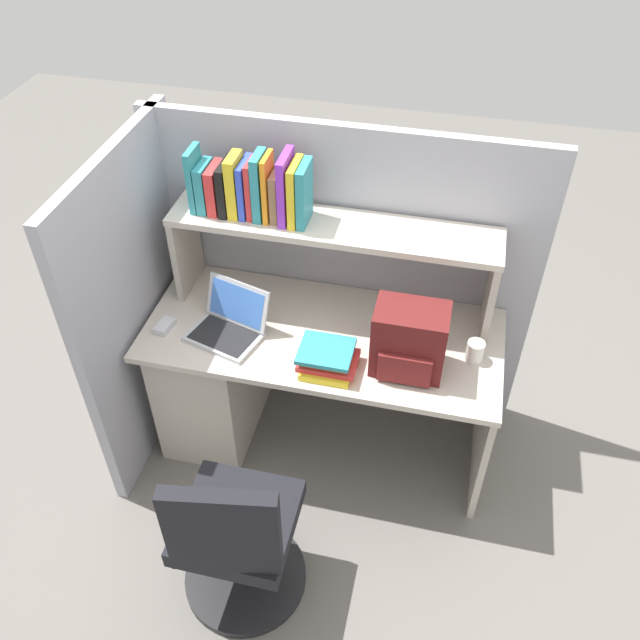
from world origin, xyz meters
The scene contains 12 objects.
ground_plane centered at (0.00, 0.00, 0.00)m, with size 8.00×8.00×0.00m, color slate.
desk centered at (-0.39, 0.00, 0.40)m, with size 1.60×0.70×0.73m.
cubicle_partition_rear centered at (0.00, 0.38, 0.78)m, with size 1.84×0.05×1.55m, color #9E9EA8.
cubicle_partition_left centered at (-0.85, -0.05, 0.78)m, with size 0.05×1.06×1.55m, color #9E9EA8.
overhead_hutch centered at (0.00, 0.20, 1.08)m, with size 1.44×0.28×0.45m.
reference_books_on_shelf centered at (-0.35, 0.20, 1.31)m, with size 0.51×0.18×0.30m.
laptop centered at (-0.40, -0.09, 0.78)m, with size 0.37×0.34×0.22m.
backpack centered at (0.39, -0.13, 0.88)m, with size 0.30×0.22×0.31m.
computer_mouse centered at (-0.70, -0.14, 0.75)m, with size 0.06×0.10×0.03m, color silver.
paper_cup centered at (0.67, -0.01, 0.78)m, with size 0.08×0.08×0.09m, color white.
desk_book_stack centered at (0.07, -0.21, 0.78)m, with size 0.25×0.20×0.11m.
office_chair centered at (-0.14, -0.89, 0.39)m, with size 0.52×0.52×0.93m.
Camera 1 is at (0.49, -2.15, 2.78)m, focal length 37.77 mm.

